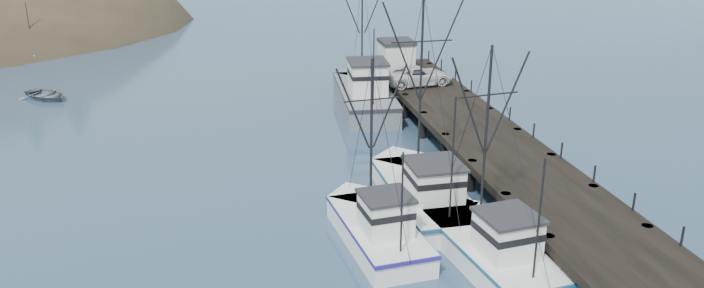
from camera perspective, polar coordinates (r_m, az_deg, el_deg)
name	(u,v)px	position (r m, az deg, el deg)	size (l,w,h in m)	color
pier	(482,136)	(47.70, 10.72, 0.69)	(6.00, 44.00, 2.00)	black
trawler_near	(489,247)	(34.90, 11.30, -8.38)	(4.76, 10.93, 11.06)	white
trawler_mid	(376,228)	(36.09, 2.02, -6.97)	(4.18, 9.93, 9.99)	white
trawler_far	(423,191)	(40.51, 5.93, -3.93)	(4.21, 12.41, 12.57)	white
work_vessel	(364,94)	(58.39, 1.01, 4.14)	(5.10, 14.18, 12.03)	slate
pier_shed	(396,55)	(63.27, 3.71, 7.39)	(3.00, 3.20, 2.80)	silver
pickup_truck	(418,76)	(58.47, 5.53, 5.68)	(2.68, 5.82, 1.62)	silver
motorboat	(47,99)	(67.39, -24.04, 3.46)	(3.46, 4.84, 1.00)	slate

